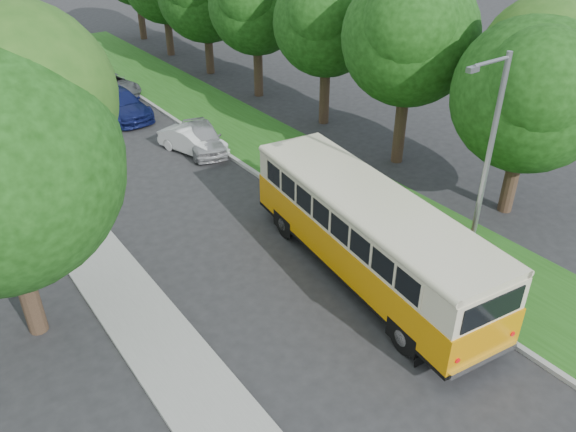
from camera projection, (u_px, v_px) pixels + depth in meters
ground at (313, 304)px, 18.19m from camera, size 120.00×120.00×0.00m
curb at (306, 206)px, 23.42m from camera, size 0.20×70.00×0.15m
grass_verge at (348, 191)px, 24.61m from camera, size 4.50×70.00×0.13m
sidewalk at (112, 280)px, 19.18m from camera, size 2.20×70.00×0.12m
treeline at (148, 11)px, 29.14m from camera, size 24.27×41.91×9.46m
lamppost_near at (483, 177)px, 16.33m from camera, size 1.71×0.16×8.00m
lamppost_far at (6, 82)px, 24.73m from camera, size 1.71×0.16×7.50m
warning_sign at (50, 162)px, 23.29m from camera, size 0.56×0.10×2.50m
vintage_bus at (368, 236)px, 18.68m from camera, size 4.05×11.04×3.20m
car_silver at (203, 137)px, 28.09m from camera, size 2.65×4.40×1.40m
car_white at (193, 141)px, 27.91m from camera, size 2.41×3.99×1.24m
car_blue at (119, 104)px, 32.05m from camera, size 2.49×5.45×1.55m
car_grey at (111, 85)px, 35.49m from camera, size 2.91×4.80×1.25m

